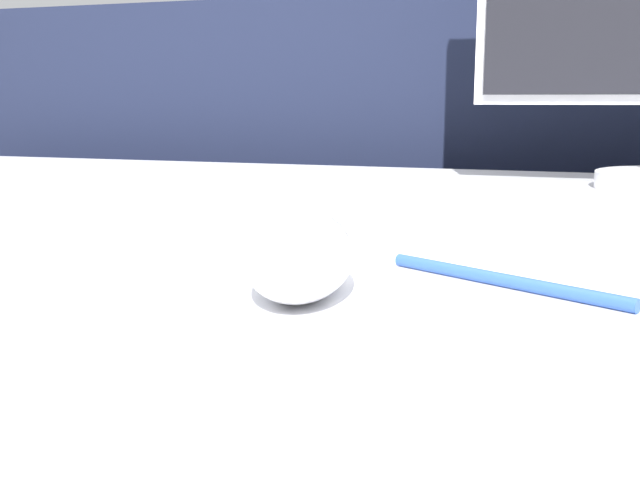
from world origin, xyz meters
The scene contains 4 objects.
partition_panel centered at (0.00, 0.69, 0.53)m, with size 5.00×0.03×1.06m.
computer_mouse_near centered at (0.04, -0.24, 0.80)m, with size 0.08×0.12×0.05m.
keyboard centered at (0.02, 0.00, 0.78)m, with size 0.45×0.15×0.02m.
pen centered at (0.14, -0.18, 0.78)m, with size 0.14×0.08×0.01m.
Camera 1 is at (0.17, -0.61, 0.88)m, focal length 42.00 mm.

